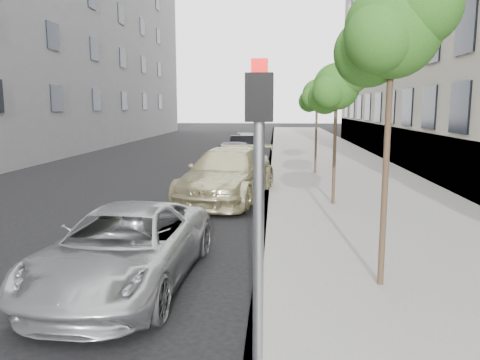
# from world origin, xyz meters

# --- Properties ---
(ground) EXTENTS (160.00, 160.00, 0.00)m
(ground) POSITION_xyz_m (0.00, 0.00, 0.00)
(ground) COLOR black
(ground) RESTS_ON ground
(sidewalk) EXTENTS (6.40, 72.00, 0.14)m
(sidewalk) POSITION_xyz_m (4.30, 24.00, 0.07)
(sidewalk) COLOR gray
(sidewalk) RESTS_ON ground
(curb) EXTENTS (0.15, 72.00, 0.14)m
(curb) POSITION_xyz_m (1.18, 24.00, 0.07)
(curb) COLOR #9E9B93
(curb) RESTS_ON ground
(tree_near) EXTENTS (1.79, 1.59, 4.93)m
(tree_near) POSITION_xyz_m (3.23, 1.50, 4.19)
(tree_near) COLOR #38281C
(tree_near) RESTS_ON sidewalk
(tree_mid) EXTENTS (1.70, 1.50, 4.32)m
(tree_mid) POSITION_xyz_m (3.23, 8.00, 3.62)
(tree_mid) COLOR #38281C
(tree_mid) RESTS_ON sidewalk
(tree_far) EXTENTS (1.63, 1.43, 4.23)m
(tree_far) POSITION_xyz_m (3.23, 14.50, 3.56)
(tree_far) COLOR #38281C
(tree_far) RESTS_ON sidewalk
(signal_pole) EXTENTS (0.25, 0.19, 3.31)m
(signal_pole) POSITION_xyz_m (1.30, -1.87, 2.20)
(signal_pole) COLOR #939699
(signal_pole) RESTS_ON sidewalk
(minivan) EXTENTS (2.44, 4.89, 1.33)m
(minivan) POSITION_xyz_m (-1.10, 1.49, 0.67)
(minivan) COLOR #AAADAF
(minivan) RESTS_ON ground
(suv) EXTENTS (3.29, 6.08, 1.67)m
(suv) POSITION_xyz_m (-0.10, 9.11, 0.84)
(suv) COLOR #C4BB8B
(suv) RESTS_ON ground
(sedan_blue) EXTENTS (1.87, 4.48, 1.51)m
(sedan_blue) POSITION_xyz_m (-0.51, 15.13, 0.76)
(sedan_blue) COLOR black
(sedan_blue) RESTS_ON ground
(sedan_black) EXTENTS (1.65, 4.31, 1.40)m
(sedan_black) POSITION_xyz_m (-0.33, 20.08, 0.70)
(sedan_black) COLOR black
(sedan_black) RESTS_ON ground
(sedan_rear) EXTENTS (2.10, 4.36, 1.22)m
(sedan_rear) POSITION_xyz_m (-0.38, 25.68, 0.61)
(sedan_rear) COLOR #B1B5B9
(sedan_rear) RESTS_ON ground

